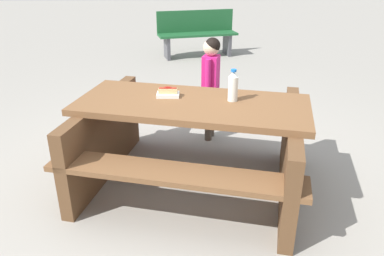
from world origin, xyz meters
TOP-DOWN VIEW (x-y plane):
  - ground_plane at (0.00, 0.00)m, footprint 30.00×30.00m
  - picnic_table at (0.00, 0.00)m, footprint 2.08×1.78m
  - soda_bottle at (-0.32, -0.02)m, footprint 0.08×0.08m
  - hotdog_tray at (0.19, -0.12)m, footprint 0.18×0.12m
  - child_in_coat at (-0.20, -0.91)m, footprint 0.19×0.25m
  - park_bench_near at (-0.16, -4.58)m, footprint 1.55×0.75m

SIDE VIEW (x-z plane):
  - ground_plane at x=0.00m, z-range 0.00..0.00m
  - picnic_table at x=0.00m, z-range 0.07..0.82m
  - park_bench_near at x=-0.16m, z-range 0.02..0.87m
  - child_in_coat at x=-0.20m, z-range 0.15..1.22m
  - hotdog_tray at x=0.19m, z-range 0.74..0.82m
  - soda_bottle at x=-0.32m, z-range 0.74..0.99m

